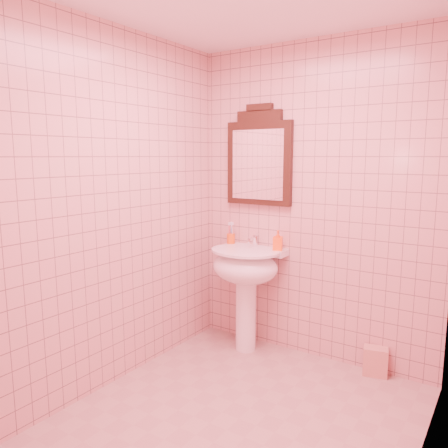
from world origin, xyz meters
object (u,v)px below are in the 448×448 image
Objects in this scene: mirror at (259,159)px; soap_dispenser at (278,240)px; toothbrush_cup at (231,238)px; towel at (375,361)px; pedestal_sink at (246,274)px.

mirror reaches higher than soap_dispenser.
towel is at bearing 1.00° from toothbrush_cup.
towel is at bearing -1.80° from mirror.
mirror is at bearing 90.00° from pedestal_sink.
towel is at bearing -16.83° from soap_dispenser.
mirror is 0.69m from soap_dispenser.
pedestal_sink is 0.37m from toothbrush_cup.
soap_dispenser is at bearing -17.70° from mirror.
toothbrush_cup is 1.50m from towel.
soap_dispenser reaches higher than pedestal_sink.
pedestal_sink is 4.06× the size of towel.
pedestal_sink is at bearing -169.58° from soap_dispenser.
pedestal_sink is 0.96m from mirror.
mirror is (0.00, 0.20, 0.94)m from pedestal_sink.
pedestal_sink is 1.18m from towel.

